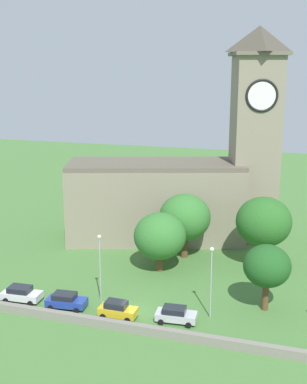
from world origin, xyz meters
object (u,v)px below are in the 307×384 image
at_px(car_yellow, 118,310).
at_px(streetlamp_central, 211,272).
at_px(streetlamp_west_mid, 100,258).
at_px(church, 185,181).
at_px(tree_by_tower, 185,217).
at_px(car_blue, 66,301).
at_px(tree_riverside_west, 267,266).
at_px(car_white, 21,294).
at_px(car_silver, 176,315).
at_px(tree_churchyard, 160,236).
at_px(tree_riverside_east, 264,222).

bearing_deg(car_yellow, streetlamp_central, 18.49).
bearing_deg(streetlamp_west_mid, streetlamp_central, -0.37).
height_order(church, tree_by_tower, church).
bearing_deg(car_blue, streetlamp_central, 9.71).
bearing_deg(streetlamp_central, car_blue, -170.29).
bearing_deg(tree_riverside_west, car_yellow, -155.46).
bearing_deg(tree_by_tower, car_yellow, -96.77).
bearing_deg(streetlamp_central, car_white, -172.79).
xyz_separation_m(church, car_white, (-11.99, -26.98, -8.10)).
distance_m(church, car_silver, 28.23).
bearing_deg(car_blue, tree_by_tower, 65.69).
height_order(church, tree_churchyard, church).
relative_size(church, car_silver, 7.63).
distance_m(tree_by_tower, tree_riverside_east, 10.62).
distance_m(tree_by_tower, tree_churchyard, 6.09).
height_order(streetlamp_west_mid, tree_by_tower, tree_by_tower).
relative_size(church, car_yellow, 8.25).
xyz_separation_m(streetlamp_west_mid, tree_riverside_east, (16.20, 16.30, 0.88)).
xyz_separation_m(car_yellow, streetlamp_central, (9.23, 3.09, 4.21)).
bearing_deg(streetlamp_central, car_yellow, -161.51).
bearing_deg(tree_by_tower, car_blue, -114.31).
distance_m(streetlamp_west_mid, streetlamp_central, 12.53).
height_order(car_yellow, tree_by_tower, tree_by_tower).
distance_m(car_white, tree_riverside_east, 31.63).
relative_size(car_white, tree_riverside_west, 0.62).
distance_m(car_blue, car_silver, 12.29).
relative_size(car_blue, tree_churchyard, 0.58).
bearing_deg(streetlamp_central, car_silver, -147.06).
relative_size(car_white, tree_riverside_east, 0.49).
distance_m(streetlamp_west_mid, tree_riverside_west, 18.19).
distance_m(car_white, tree_riverside_west, 27.41).
xyz_separation_m(car_yellow, tree_riverside_east, (12.90, 19.47, 5.09)).
distance_m(car_blue, tree_by_tower, 21.28).
relative_size(tree_riverside_west, tree_riverside_east, 0.79).
height_order(car_white, streetlamp_west_mid, streetlamp_west_mid).
bearing_deg(car_blue, tree_riverside_east, 44.83).
relative_size(car_silver, tree_riverside_east, 0.46).
relative_size(streetlamp_west_mid, tree_by_tower, 0.87).
distance_m(church, tree_riverside_west, 25.56).
relative_size(car_white, streetlamp_central, 0.58).
distance_m(tree_riverside_west, tree_riverside_east, 12.97).
bearing_deg(car_yellow, tree_churchyard, 87.99).
relative_size(car_blue, tree_riverside_east, 0.48).
distance_m(car_white, car_yellow, 11.82).
bearing_deg(tree_riverside_west, streetlamp_west_mid, -168.97).
distance_m(car_silver, streetlamp_central, 5.75).
bearing_deg(streetlamp_central, tree_riverside_west, 33.77).
relative_size(church, tree_riverside_west, 4.49).
height_order(church, car_yellow, church).
relative_size(car_yellow, streetlamp_central, 0.51).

